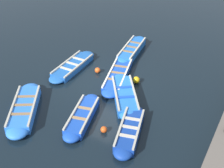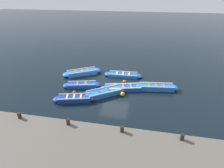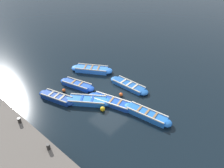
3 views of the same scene
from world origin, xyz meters
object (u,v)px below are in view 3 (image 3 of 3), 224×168
at_px(bollard_mid_north, 48,147).
at_px(buoy_orange_near, 64,90).
at_px(boat_mid_row, 111,102).
at_px(boat_outer_left, 129,85).
at_px(boat_far_corner, 147,114).
at_px(buoy_white_drifting, 121,94).
at_px(boat_inner_gap, 87,101).
at_px(boat_alongside, 92,69).
at_px(buoy_yellow_far, 103,109).
at_px(boat_broadside, 57,98).
at_px(bollard_mid_south, 19,120).
at_px(boat_drifting, 77,85).

distance_m(bollard_mid_north, buoy_orange_near, 6.24).
bearing_deg(boat_mid_row, boat_outer_left, 7.81).
height_order(boat_far_corner, buoy_white_drifting, boat_far_corner).
distance_m(bollard_mid_north, buoy_white_drifting, 6.97).
bearing_deg(boat_outer_left, boat_inner_gap, 164.13).
height_order(boat_alongside, buoy_orange_near, boat_alongside).
bearing_deg(buoy_orange_near, buoy_white_drifting, -55.45).
distance_m(boat_far_corner, buoy_yellow_far, 3.05).
bearing_deg(boat_outer_left, boat_broadside, 148.18).
xyz_separation_m(boat_alongside, boat_inner_gap, (-3.33, -2.96, -0.01)).
bearing_deg(buoy_orange_near, boat_alongside, 9.32).
distance_m(buoy_orange_near, buoy_yellow_far, 3.83).
distance_m(boat_broadside, boat_inner_gap, 2.33).
height_order(boat_outer_left, bollard_mid_north, bollard_mid_north).
bearing_deg(boat_broadside, boat_inner_gap, -58.02).
bearing_deg(boat_far_corner, boat_outer_left, 57.20).
xyz_separation_m(boat_far_corner, buoy_orange_near, (-1.93, 6.44, -0.07)).
bearing_deg(boat_mid_row, boat_far_corner, -78.46).
distance_m(boat_alongside, buoy_yellow_far, 5.46).
relative_size(boat_alongside, buoy_yellow_far, 10.72).
bearing_deg(buoy_white_drifting, boat_far_corner, -102.56).
xyz_separation_m(boat_mid_row, bollard_mid_north, (-5.71, -0.67, 0.83)).
bearing_deg(boat_alongside, bollard_mid_north, -147.86).
distance_m(boat_mid_row, bollard_mid_north, 5.81).
bearing_deg(bollard_mid_south, boat_drifting, 12.61).
height_order(boat_outer_left, buoy_yellow_far, boat_outer_left).
xyz_separation_m(boat_outer_left, boat_mid_row, (-2.51, -0.34, 0.01)).
bearing_deg(bollard_mid_south, boat_mid_row, -21.81).
height_order(boat_broadside, buoy_yellow_far, boat_broadside).
bearing_deg(boat_far_corner, bollard_mid_south, 141.48).
height_order(boat_inner_gap, buoy_orange_near, boat_inner_gap).
relative_size(boat_drifting, boat_mid_row, 0.82).
xyz_separation_m(boat_drifting, bollard_mid_north, (-5.52, -4.19, 0.81)).
height_order(boat_drifting, buoy_white_drifting, boat_drifting).
bearing_deg(boat_alongside, boat_drifting, -161.62).
relative_size(boat_broadside, buoy_yellow_far, 9.35).
bearing_deg(buoy_white_drifting, boat_mid_row, -177.59).
bearing_deg(boat_mid_row, boat_broadside, 124.80).
bearing_deg(boat_outer_left, buoy_yellow_far, -173.18).
bearing_deg(buoy_white_drifting, boat_inner_gap, 149.65).
distance_m(boat_broadside, bollard_mid_south, 3.64).
distance_m(buoy_yellow_far, buoy_white_drifting, 2.16).
distance_m(boat_drifting, boat_outer_left, 4.18).
relative_size(boat_drifting, boat_broadside, 1.01).
relative_size(boat_drifting, buoy_orange_near, 12.03).
relative_size(boat_alongside, boat_broadside, 1.15).
height_order(boat_broadside, buoy_white_drifting, boat_broadside).
distance_m(bollard_mid_south, buoy_white_drifting, 7.28).
relative_size(bollard_mid_north, buoy_yellow_far, 1.02).
bearing_deg(boat_inner_gap, bollard_mid_north, -156.21).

